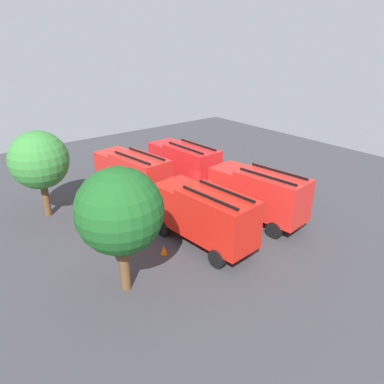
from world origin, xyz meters
name	(u,v)px	position (x,y,z in m)	size (l,w,h in m)	color
ground_plane	(192,209)	(0.00, 0.00, 0.00)	(48.69, 48.69, 0.00)	#38383D
fire_truck_0	(258,192)	(-4.27, -2.47, 2.15)	(7.44, 3.44, 3.88)	red
fire_truck_1	(184,162)	(4.11, -2.36, 2.15)	(7.29, 3.00, 3.88)	red
fire_truck_2	(204,214)	(-4.42, 2.55, 2.15)	(7.37, 3.23, 3.88)	red
fire_truck_3	(132,173)	(4.60, 2.43, 2.15)	(7.44, 3.46, 3.88)	red
firefighter_0	(199,168)	(4.67, -4.49, 0.95)	(0.46, 0.47, 1.70)	black
firefighter_1	(153,212)	(-0.23, 3.60, 0.92)	(0.46, 0.47, 1.65)	black
firefighter_2	(274,192)	(-3.27, -5.51, 1.04)	(0.45, 0.30, 1.83)	black
tree_0	(120,211)	(-5.18, 8.50, 4.47)	(4.28, 4.28, 6.64)	brown
tree_1	(39,160)	(5.78, 8.94, 4.23)	(4.06, 4.06, 6.29)	brown
traffic_cone_0	(164,250)	(-3.79, 5.17, 0.30)	(0.42, 0.42, 0.59)	#F2600C
traffic_cone_1	(115,202)	(4.22, 4.34, 0.30)	(0.41, 0.41, 0.59)	#F2600C
traffic_cone_2	(144,234)	(-1.55, 5.21, 0.37)	(0.52, 0.52, 0.74)	#F2600C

